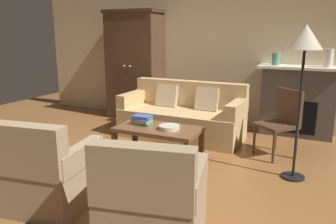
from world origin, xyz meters
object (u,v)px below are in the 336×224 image
(fireplace, at_px, (298,101))
(floor_lamp, at_px, (305,47))
(book_stack, at_px, (142,120))
(side_chair_wooden, at_px, (282,119))
(coffee_table, at_px, (158,131))
(mantel_vase_jade, at_px, (276,59))
(armoire, at_px, (135,65))
(armchair_near_left, at_px, (47,175))
(couch, at_px, (183,117))
(mantel_vase_cream, at_px, (329,58))
(armchair_near_right, at_px, (152,203))
(fruit_bowl, at_px, (169,127))

(fireplace, bearing_deg, floor_lamp, -85.90)
(floor_lamp, bearing_deg, book_stack, -178.19)
(side_chair_wooden, bearing_deg, coffee_table, -151.41)
(mantel_vase_jade, bearing_deg, floor_lamp, -73.75)
(armoire, distance_m, armchair_near_left, 3.56)
(side_chair_wooden, bearing_deg, couch, 171.04)
(book_stack, distance_m, floor_lamp, 2.18)
(book_stack, bearing_deg, mantel_vase_cream, 39.31)
(fireplace, relative_size, mantel_vase_cream, 4.62)
(fireplace, distance_m, mantel_vase_cream, 0.79)
(armoire, bearing_deg, floor_lamp, -28.57)
(book_stack, bearing_deg, fireplace, 45.01)
(couch, height_order, coffee_table, couch)
(armoire, height_order, armchair_near_right, armoire)
(coffee_table, distance_m, mantel_vase_jade, 2.34)
(armchair_near_right, bearing_deg, armchair_near_left, 177.71)
(book_stack, bearing_deg, couch, 79.92)
(book_stack, relative_size, armchair_near_left, 0.29)
(coffee_table, bearing_deg, fruit_bowl, -6.00)
(fireplace, relative_size, floor_lamp, 0.74)
(couch, bearing_deg, book_stack, -100.08)
(coffee_table, xyz_separation_m, book_stack, (-0.25, 0.03, 0.12))
(armchair_near_left, xyz_separation_m, side_chair_wooden, (1.83, 2.36, 0.20))
(mantel_vase_jade, xyz_separation_m, floor_lamp, (0.51, -1.73, 0.26))
(coffee_table, height_order, mantel_vase_cream, mantel_vase_cream)
(armoire, height_order, floor_lamp, armoire)
(side_chair_wooden, bearing_deg, mantel_vase_cream, 64.65)
(book_stack, distance_m, armchair_near_left, 1.62)
(book_stack, distance_m, armchair_near_right, 1.95)
(mantel_vase_jade, bearing_deg, coffee_table, -122.79)
(mantel_vase_cream, bearing_deg, mantel_vase_jade, 180.00)
(couch, bearing_deg, side_chair_wooden, -8.96)
(couch, bearing_deg, fireplace, 26.64)
(armoire, bearing_deg, armchair_near_right, -57.53)
(coffee_table, bearing_deg, fireplace, 49.85)
(armchair_near_right, height_order, floor_lamp, floor_lamp)
(fireplace, relative_size, fruit_bowl, 4.68)
(fruit_bowl, height_order, book_stack, book_stack)
(fruit_bowl, xyz_separation_m, floor_lamp, (1.52, 0.11, 1.04))
(side_chair_wooden, bearing_deg, floor_lamp, -70.87)
(couch, height_order, mantel_vase_cream, mantel_vase_cream)
(couch, height_order, mantel_vase_jade, mantel_vase_jade)
(book_stack, distance_m, mantel_vase_cream, 2.94)
(coffee_table, relative_size, mantel_vase_cream, 4.03)
(coffee_table, bearing_deg, armchair_near_right, -64.69)
(mantel_vase_cream, bearing_deg, book_stack, -140.69)
(armoire, bearing_deg, fruit_bowl, -48.91)
(couch, distance_m, mantel_vase_cream, 2.37)
(couch, distance_m, book_stack, 1.02)
(armoire, xyz_separation_m, floor_lamp, (3.08, -1.67, 0.46))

